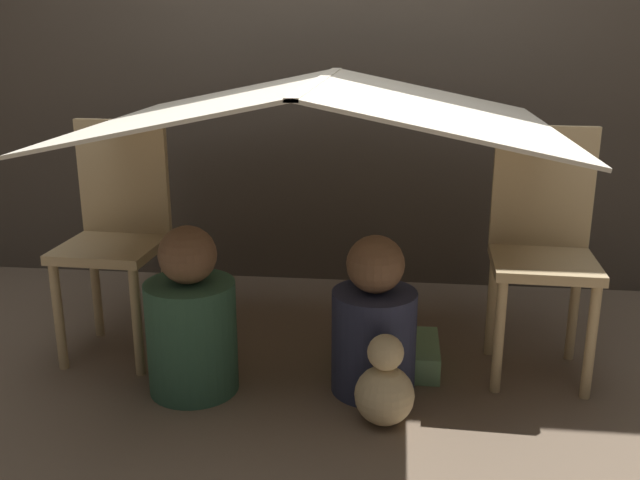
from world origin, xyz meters
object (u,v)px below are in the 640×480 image
at_px(chair_right, 542,242).
at_px(person_second, 374,326).
at_px(chair_left, 117,229).
at_px(person_front, 191,323).

relative_size(chair_right, person_second, 1.58).
relative_size(chair_left, person_front, 1.50).
xyz_separation_m(person_front, person_second, (0.63, 0.07, -0.01)).
bearing_deg(person_second, person_front, -173.86).
bearing_deg(person_second, chair_right, 22.46).
relative_size(chair_left, chair_right, 1.00).
bearing_deg(chair_left, chair_right, 2.57).
bearing_deg(chair_left, person_front, -37.46).
xyz_separation_m(chair_left, person_second, (1.00, -0.24, -0.25)).
bearing_deg(person_front, chair_left, 139.97).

